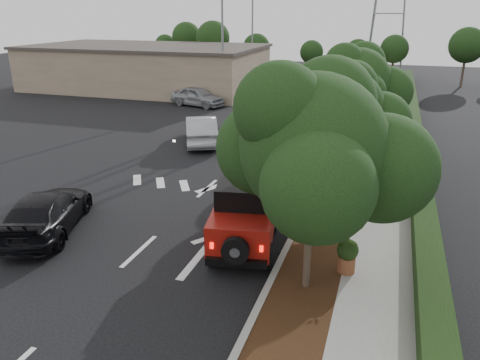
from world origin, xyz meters
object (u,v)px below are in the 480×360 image
at_px(speed_hump_sign, 308,223).
at_px(silver_suv_ahead, 295,156).
at_px(red_jeep, 246,213).
at_px(black_suv_oncoming, 47,212).

bearing_deg(speed_hump_sign, silver_suv_ahead, 102.03).
distance_m(red_jeep, speed_hump_sign, 2.50).
height_order(red_jeep, speed_hump_sign, speed_hump_sign).
xyz_separation_m(silver_suv_ahead, black_suv_oncoming, (-7.00, -9.22, -0.02)).
relative_size(red_jeep, black_suv_oncoming, 0.89).
bearing_deg(black_suv_oncoming, red_jeep, 171.19).
distance_m(silver_suv_ahead, black_suv_oncoming, 11.58).
xyz_separation_m(red_jeep, speed_hump_sign, (2.25, -1.02, 0.41)).
bearing_deg(silver_suv_ahead, speed_hump_sign, -85.50).
bearing_deg(black_suv_oncoming, silver_suv_ahead, -146.49).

